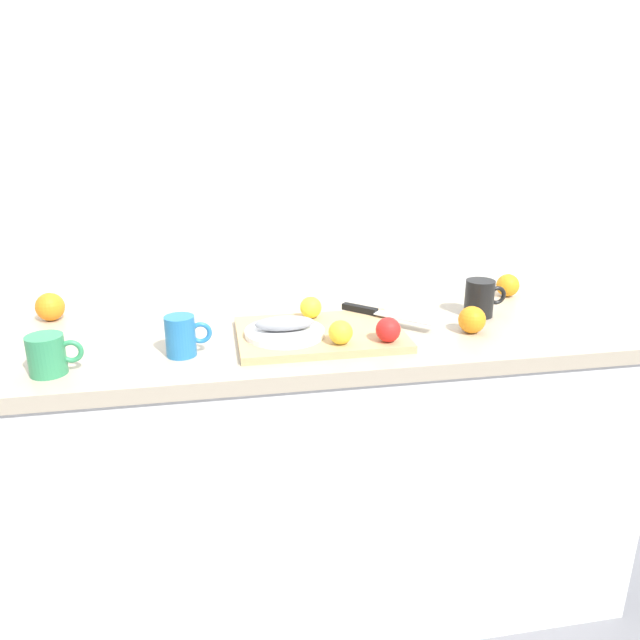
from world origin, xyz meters
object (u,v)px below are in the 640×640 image
Objects in this scene: cutting_board at (320,334)px; fish_fillet at (285,323)px; coffee_mug_2 at (182,336)px; orange_0 at (508,285)px; coffee_mug_0 at (480,298)px; coffee_mug_1 at (48,355)px; chef_knife at (376,312)px; lemon_0 at (311,307)px; white_plate at (285,333)px.

fish_fillet reaches higher than cutting_board.
coffee_mug_2 is 1.07m from orange_0.
cutting_board is at bearing 10.14° from fish_fillet.
orange_0 is (0.17, 0.16, -0.02)m from coffee_mug_0.
coffee_mug_1 reaches higher than orange_0.
cutting_board is 0.20m from chef_knife.
orange_0 is (0.66, 0.26, 0.03)m from cutting_board.
cutting_board is 0.12m from lemon_0.
coffee_mug_1 is 1.37m from orange_0.
fish_fillet is 1.25× the size of coffee_mug_0.
lemon_0 is 0.83× the size of orange_0.
coffee_mug_2 is at bearing -170.99° from cutting_board.
cutting_board is 0.66m from coffee_mug_1.
lemon_0 reaches higher than white_plate.
coffee_mug_0 is (0.49, 0.10, 0.04)m from cutting_board.
lemon_0 reaches higher than fish_fillet.
orange_0 is at bearing 21.38° from cutting_board.
white_plate is at bearing 9.84° from coffee_mug_1.
lemon_0 is at bearing 93.51° from cutting_board.
fish_fillet reaches higher than white_plate.
fish_fillet is 2.55× the size of lemon_0.
cutting_board is 2.81× the size of fish_fillet.
coffee_mug_0 reaches higher than white_plate.
coffee_mug_1 is at bearing -169.08° from coffee_mug_2.
coffee_mug_2 is at bearing -154.79° from lemon_0.
lemon_0 is at bearing 54.55° from white_plate.
coffee_mug_2 is (-0.26, -0.04, 0.02)m from white_plate.
white_plate is at bearing -125.45° from lemon_0.
coffee_mug_2 is (0.30, 0.06, 0.00)m from coffee_mug_1.
fish_fillet is 2.12× the size of orange_0.
coffee_mug_1 is at bearing -161.08° from lemon_0.
coffee_mug_1 is at bearing -170.16° from fish_fillet.
fish_fillet is at bearing 0.00° from white_plate.
coffee_mug_1 is (-1.15, -0.21, -0.01)m from coffee_mug_0.
coffee_mug_0 is at bearing 10.14° from coffee_mug_2.
coffee_mug_1 is at bearing -169.66° from coffee_mug_0.
fish_fillet is 1.36× the size of coffee_mug_2.
white_plate is at bearing -169.86° from cutting_board.
lemon_0 is at bearing -139.90° from chef_knife.
chef_knife is 3.75× the size of lemon_0.
orange_0 is at bearing 20.03° from white_plate.
white_plate is 0.26m from coffee_mug_2.
orange_0 reaches higher than white_plate.
white_plate is 0.81m from orange_0.
coffee_mug_0 is at bearing 43.88° from chef_knife.
chef_knife is 0.51m from orange_0.
coffee_mug_1 is at bearing -170.16° from white_plate.
coffee_mug_0 is at bearing -136.06° from orange_0.
coffee_mug_2 reaches higher than orange_0.
coffee_mug_0 reaches higher than chef_knife.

